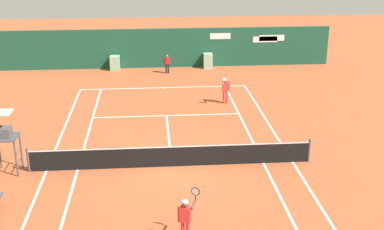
{
  "coord_description": "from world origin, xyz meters",
  "views": [
    {
      "loc": [
        -0.78,
        -19.89,
        9.56
      ],
      "look_at": [
        1.22,
        4.19,
        0.8
      ],
      "focal_mm": 47.79,
      "sensor_mm": 36.0,
      "label": 1
    }
  ],
  "objects": [
    {
      "name": "tennis_net",
      "position": [
        0.0,
        0.0,
        0.51
      ],
      "size": [
        12.1,
        0.1,
        1.07
      ],
      "color": "#4C4C51",
      "rests_on": "ground_plane"
    },
    {
      "name": "ground_plane",
      "position": [
        -0.0,
        0.58,
        0.0
      ],
      "size": [
        80.0,
        80.0,
        0.01
      ],
      "color": "#A8512D"
    },
    {
      "name": "player_near_side",
      "position": [
        0.2,
        -5.68,
        0.92
      ],
      "size": [
        0.76,
        0.63,
        1.77
      ],
      "rotation": [
        0.0,
        0.0,
        -0.33
      ],
      "color": "red",
      "rests_on": "ground_plane"
    },
    {
      "name": "umpire_chair",
      "position": [
        -6.83,
        0.04,
        1.71
      ],
      "size": [
        1.0,
        1.0,
        2.67
      ],
      "rotation": [
        0.0,
        0.0,
        -1.57
      ],
      "color": "#47474C",
      "rests_on": "ground_plane"
    },
    {
      "name": "sponsor_back_wall",
      "position": [
        0.02,
        16.97,
        1.38
      ],
      "size": [
        25.0,
        1.02,
        2.86
      ],
      "color": "#194C38",
      "rests_on": "ground_plane"
    },
    {
      "name": "player_on_baseline",
      "position": [
        3.51,
        8.25,
        0.93
      ],
      "size": [
        0.57,
        0.68,
        1.77
      ],
      "rotation": [
        0.0,
        0.0,
        3.24
      ],
      "color": "red",
      "rests_on": "ground_plane"
    },
    {
      "name": "ball_kid_centre_post",
      "position": [
        0.38,
        15.21,
        0.77
      ],
      "size": [
        0.44,
        0.2,
        1.33
      ],
      "rotation": [
        0.0,
        0.0,
        3.24
      ],
      "color": "black",
      "rests_on": "ground_plane"
    },
    {
      "name": "tennis_ball_near_service_line",
      "position": [
        -4.14,
        3.2,
        0.03
      ],
      "size": [
        0.07,
        0.07,
        0.07
      ],
      "primitive_type": "sphere",
      "color": "#CCE033",
      "rests_on": "ground_plane"
    }
  ]
}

